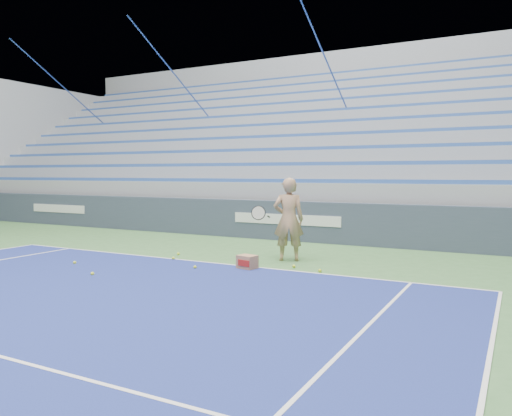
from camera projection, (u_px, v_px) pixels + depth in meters
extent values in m
cube|color=white|center=(209.00, 262.00, 10.40)|extent=(10.97, 0.05, 0.00)
cube|color=#374053|center=(288.00, 221.00, 13.89)|extent=(30.00, 0.30, 1.10)
cube|color=white|center=(58.00, 209.00, 17.96)|extent=(2.60, 0.02, 0.28)
cube|color=white|center=(285.00, 219.00, 13.75)|extent=(3.20, 0.02, 0.28)
cube|color=#989BA0|center=(340.00, 210.00, 17.90)|extent=(30.00, 8.50, 1.10)
cube|color=#989BA0|center=(340.00, 188.00, 17.84)|extent=(30.00, 8.50, 0.50)
cube|color=#2D54A3|center=(298.00, 181.00, 14.41)|extent=(29.60, 0.42, 0.11)
cube|color=#989BA0|center=(344.00, 174.00, 18.18)|extent=(30.00, 7.65, 0.50)
cube|color=#2D54A3|center=(309.00, 164.00, 15.12)|extent=(29.60, 0.42, 0.11)
cube|color=#989BA0|center=(348.00, 160.00, 18.52)|extent=(30.00, 6.80, 0.50)
cube|color=#2D54A3|center=(319.00, 149.00, 15.84)|extent=(29.60, 0.42, 0.11)
cube|color=#989BA0|center=(352.00, 147.00, 18.86)|extent=(30.00, 5.95, 0.50)
cube|color=#2D54A3|center=(328.00, 135.00, 16.55)|extent=(29.60, 0.42, 0.11)
cube|color=#989BA0|center=(355.00, 135.00, 19.20)|extent=(30.00, 5.10, 0.50)
cube|color=#2D54A3|center=(337.00, 122.00, 17.26)|extent=(29.60, 0.42, 0.11)
cube|color=#989BA0|center=(358.00, 123.00, 19.54)|extent=(30.00, 4.25, 0.50)
cube|color=#2D54A3|center=(345.00, 110.00, 17.98)|extent=(29.60, 0.42, 0.11)
cube|color=#989BA0|center=(362.00, 111.00, 19.88)|extent=(30.00, 3.40, 0.50)
cube|color=#2D54A3|center=(352.00, 99.00, 18.69)|extent=(29.60, 0.42, 0.11)
cube|color=#989BA0|center=(365.00, 100.00, 20.22)|extent=(30.00, 2.55, 0.50)
cube|color=#2D54A3|center=(358.00, 89.00, 19.41)|extent=(29.60, 0.42, 0.11)
cube|color=#989BA0|center=(368.00, 89.00, 20.56)|extent=(30.00, 1.70, 0.50)
cube|color=#2D54A3|center=(365.00, 79.00, 20.12)|extent=(29.60, 0.42, 0.11)
cube|color=#989BA0|center=(371.00, 78.00, 20.90)|extent=(30.00, 0.85, 0.50)
cube|color=#2D54A3|center=(371.00, 71.00, 20.83)|extent=(29.60, 0.42, 0.11)
cube|color=#989BA0|center=(48.00, 150.00, 24.82)|extent=(0.30, 8.80, 6.10)
cube|color=#989BA0|center=(374.00, 132.00, 21.69)|extent=(31.00, 0.40, 7.30)
cylinder|color=#2D4CA0|center=(94.00, 115.00, 23.23)|extent=(0.05, 8.53, 5.04)
cylinder|color=#2D4CA0|center=(201.00, 107.00, 20.42)|extent=(0.05, 8.53, 5.04)
cylinder|color=#2D4CA0|center=(341.00, 96.00, 17.62)|extent=(0.05, 8.53, 5.04)
imported|color=tan|center=(289.00, 219.00, 10.64)|extent=(0.77, 0.66, 1.78)
cylinder|color=black|center=(269.00, 217.00, 10.58)|extent=(0.12, 0.27, 0.08)
cylinder|color=beige|center=(258.00, 213.00, 10.37)|extent=(0.29, 0.16, 0.28)
torus|color=black|center=(258.00, 213.00, 10.37)|extent=(0.31, 0.18, 0.30)
cube|color=#A77450|center=(247.00, 262.00, 9.76)|extent=(0.41, 0.34, 0.27)
cube|color=#B21E19|center=(244.00, 263.00, 9.63)|extent=(0.28, 0.07, 0.12)
sphere|color=#D2E12E|center=(195.00, 267.00, 9.77)|extent=(0.07, 0.07, 0.07)
sphere|color=#D2E12E|center=(173.00, 258.00, 10.79)|extent=(0.07, 0.07, 0.07)
sphere|color=#D2E12E|center=(248.00, 263.00, 10.19)|extent=(0.07, 0.07, 0.07)
sphere|color=#D2E12E|center=(178.00, 254.00, 11.39)|extent=(0.07, 0.07, 0.07)
sphere|color=#D2E12E|center=(75.00, 263.00, 10.26)|extent=(0.07, 0.07, 0.07)
sphere|color=#D2E12E|center=(92.00, 274.00, 9.13)|extent=(0.07, 0.07, 0.07)
sphere|color=#D2E12E|center=(320.00, 271.00, 9.41)|extent=(0.07, 0.07, 0.07)
sphere|color=#D2E12E|center=(294.00, 266.00, 9.86)|extent=(0.07, 0.07, 0.07)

